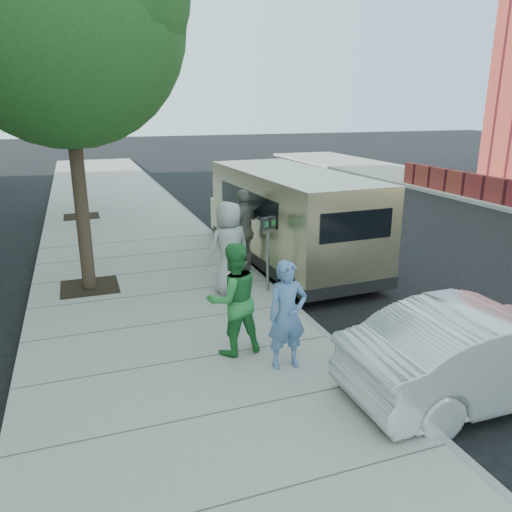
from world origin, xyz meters
name	(u,v)px	position (x,y,z in m)	size (l,w,h in m)	color
ground	(223,322)	(0.00, 0.00, 0.00)	(120.00, 120.00, 0.00)	black
sidewalk	(170,325)	(-1.00, 0.00, 0.07)	(5.00, 60.00, 0.15)	gray
curb_face	(293,308)	(1.44, 0.00, 0.07)	(0.12, 60.00, 0.16)	gray
tree_near	(64,14)	(-2.25, 2.40, 5.55)	(4.62, 4.60, 7.53)	black
tree_far	(68,74)	(-2.25, 10.00, 4.88)	(3.92, 3.80, 6.49)	black
parking_meter	(268,238)	(1.25, 0.89, 1.30)	(0.35, 0.23, 1.59)	gray
van	(288,216)	(2.57, 2.90, 1.26)	(2.41, 6.50, 2.38)	#C7BD8F
sedan	(487,351)	(2.75, -3.63, 0.68)	(1.44, 4.12, 1.36)	silver
person_officer	(287,315)	(0.37, -2.18, 0.97)	(0.60, 0.39, 1.65)	#557EB5
person_green_shirt	(233,299)	(-0.24, -1.49, 1.05)	(0.87, 0.68, 1.80)	#2E8E3F
person_gray_shirt	(229,248)	(0.47, 1.09, 1.11)	(0.94, 0.61, 1.93)	#A9A9AC
person_striped_polo	(244,231)	(1.20, 2.30, 1.12)	(1.14, 0.48, 1.95)	gray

